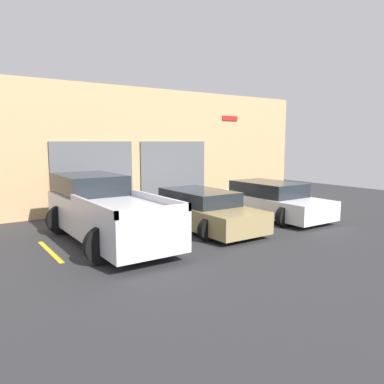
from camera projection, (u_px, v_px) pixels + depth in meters
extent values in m
plane|color=#2D2D30|center=(180.00, 221.00, 13.01)|extent=(28.00, 28.00, 0.00)
cube|color=tan|center=(137.00, 149.00, 15.38)|extent=(17.09, 0.60, 4.89)
cube|color=#595B60|center=(93.00, 178.00, 14.14)|extent=(3.17, 0.08, 2.75)
cube|color=#595B60|center=(174.00, 173.00, 16.13)|extent=(3.17, 0.08, 2.75)
cube|color=#B21E19|center=(230.00, 118.00, 17.55)|extent=(0.90, 0.03, 0.22)
cube|color=silver|center=(108.00, 217.00, 10.15)|extent=(1.82, 5.40, 0.95)
cube|color=#1E2328|center=(89.00, 184.00, 11.27)|extent=(1.67, 2.43, 0.57)
cube|color=silver|center=(91.00, 205.00, 8.60)|extent=(0.08, 2.97, 0.18)
cube|color=silver|center=(158.00, 199.00, 9.57)|extent=(0.08, 2.97, 0.18)
cube|color=silver|center=(155.00, 211.00, 7.90)|extent=(1.82, 0.08, 0.18)
cylinder|color=black|center=(61.00, 220.00, 11.12)|extent=(0.87, 0.22, 0.87)
cylinder|color=black|center=(112.00, 214.00, 12.01)|extent=(0.87, 0.22, 0.87)
cylinder|color=black|center=(103.00, 245.00, 8.38)|extent=(0.87, 0.22, 0.87)
cylinder|color=black|center=(165.00, 235.00, 9.27)|extent=(0.87, 0.22, 0.87)
cube|color=white|center=(270.00, 204.00, 13.66)|extent=(1.81, 4.59, 0.64)
cube|color=#1E2328|center=(268.00, 188.00, 13.67)|extent=(1.59, 2.52, 0.49)
cylinder|color=black|center=(228.00, 204.00, 14.39)|extent=(0.67, 0.22, 0.67)
cylinder|color=black|center=(258.00, 201.00, 15.28)|extent=(0.67, 0.22, 0.67)
cylinder|color=black|center=(285.00, 217.00, 12.07)|extent=(0.67, 0.22, 0.67)
cylinder|color=black|center=(316.00, 212.00, 12.95)|extent=(0.67, 0.22, 0.67)
cube|color=#9E8956|center=(201.00, 214.00, 11.92)|extent=(1.73, 4.63, 0.63)
cube|color=#1E2328|center=(199.00, 197.00, 11.95)|extent=(1.52, 2.55, 0.43)
cylinder|color=black|center=(158.00, 213.00, 12.69)|extent=(0.65, 0.22, 0.65)
cylinder|color=black|center=(195.00, 209.00, 13.54)|extent=(0.65, 0.22, 0.65)
cylinder|color=black|center=(209.00, 230.00, 10.34)|extent=(0.65, 0.22, 0.65)
cylinder|color=black|center=(249.00, 223.00, 11.19)|extent=(0.65, 0.22, 0.65)
cube|color=gold|center=(50.00, 251.00, 9.38)|extent=(0.12, 2.20, 0.01)
cube|color=gold|center=(158.00, 234.00, 11.12)|extent=(0.12, 2.20, 0.01)
cube|color=gold|center=(237.00, 222.00, 12.85)|extent=(0.12, 2.20, 0.01)
cube|color=gold|center=(298.00, 212.00, 14.58)|extent=(0.12, 2.20, 0.01)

